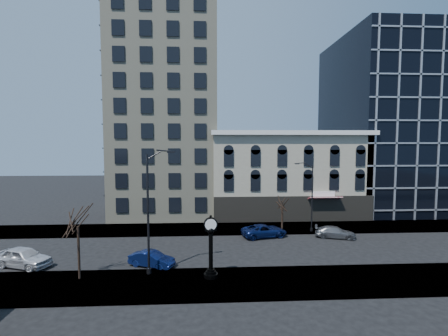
{
  "coord_description": "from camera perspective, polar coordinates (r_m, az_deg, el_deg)",
  "views": [
    {
      "loc": [
        0.03,
        -32.03,
        10.68
      ],
      "look_at": [
        2.0,
        4.0,
        8.0
      ],
      "focal_mm": 26.0,
      "sensor_mm": 36.0,
      "label": 1
    }
  ],
  "objects": [
    {
      "name": "car_near_a",
      "position": [
        34.01,
        -31.79,
        -13.18
      ],
      "size": [
        5.43,
        3.63,
        1.72
      ],
      "primitive_type": "imported",
      "rotation": [
        0.0,
        0.0,
        1.22
      ],
      "color": "silver",
      "rests_on": "ground"
    },
    {
      "name": "sidewalk_near",
      "position": [
        26.27,
        -3.11,
        -19.6
      ],
      "size": [
        160.0,
        6.0,
        0.12
      ],
      "primitive_type": "cube",
      "color": "gray",
      "rests_on": "ground"
    },
    {
      "name": "street_clock",
      "position": [
        26.37,
        -2.33,
        -14.1
      ],
      "size": [
        1.13,
        1.13,
        5.0
      ],
      "rotation": [
        0.0,
        0.0,
        0.12
      ],
      "color": "black",
      "rests_on": "sidewalk_near"
    },
    {
      "name": "car_near_b",
      "position": [
        30.01,
        -12.59,
        -15.35
      ],
      "size": [
        4.27,
        2.86,
        1.33
      ],
      "primitive_type": "imported",
      "rotation": [
        0.0,
        0.0,
        1.17
      ],
      "color": "#0C194C",
      "rests_on": "ground"
    },
    {
      "name": "bare_tree_far",
      "position": [
        41.28,
        10.23,
        -5.85
      ],
      "size": [
        2.61,
        2.61,
        4.48
      ],
      "color": "black",
      "rests_on": "sidewalk_far"
    },
    {
      "name": "sidewalk_far",
      "position": [
        41.42,
        -3.12,
        -10.62
      ],
      "size": [
        160.0,
        6.0,
        0.12
      ],
      "primitive_type": "cube",
      "color": "gray",
      "rests_on": "ground"
    },
    {
      "name": "bare_tree_near",
      "position": [
        27.81,
        -24.36,
        -7.52
      ],
      "size": [
        3.91,
        3.91,
        6.71
      ],
      "color": "black",
      "rests_on": "sidewalk_near"
    },
    {
      "name": "victorian_row",
      "position": [
        49.62,
        10.85,
        -1.25
      ],
      "size": [
        22.6,
        11.19,
        12.5
      ],
      "color": "#ACA68E",
      "rests_on": "ground"
    },
    {
      "name": "street_lamp_near",
      "position": [
        26.66,
        -11.7,
        -1.84
      ],
      "size": [
        2.63,
        0.91,
        10.3
      ],
      "rotation": [
        0.0,
        0.0,
        0.24
      ],
      "color": "black",
      "rests_on": "sidewalk_near"
    },
    {
      "name": "car_far_b",
      "position": [
        39.68,
        18.97,
        -10.63
      ],
      "size": [
        4.8,
        3.09,
        1.29
      ],
      "primitive_type": "imported",
      "rotation": [
        0.0,
        0.0,
        1.26
      ],
      "color": "#595B60",
      "rests_on": "ground"
    },
    {
      "name": "glass_office",
      "position": [
        61.93,
        28.17,
        6.82
      ],
      "size": [
        20.0,
        20.15,
        28.0
      ],
      "color": "black",
      "rests_on": "ground"
    },
    {
      "name": "street_lamp_far",
      "position": [
        40.15,
        14.44,
        -1.78
      ],
      "size": [
        2.21,
        0.36,
        8.53
      ],
      "rotation": [
        0.0,
        0.0,
        3.1
      ],
      "color": "black",
      "rests_on": "sidewalk_far"
    },
    {
      "name": "car_far_a",
      "position": [
        38.2,
        7.1,
        -10.89
      ],
      "size": [
        5.63,
        3.55,
        1.45
      ],
      "primitive_type": "imported",
      "rotation": [
        0.0,
        0.0,
        1.81
      ],
      "color": "#0C194C",
      "rests_on": "ground"
    },
    {
      "name": "cream_tower",
      "position": [
        52.01,
        -10.16,
        13.74
      ],
      "size": [
        15.9,
        15.4,
        42.5
      ],
      "color": "#B8B294",
      "rests_on": "ground"
    },
    {
      "name": "ground",
      "position": [
        33.76,
        -3.11,
        -14.2
      ],
      "size": [
        160.0,
        160.0,
        0.0
      ],
      "primitive_type": "plane",
      "color": "black",
      "rests_on": "ground"
    }
  ]
}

